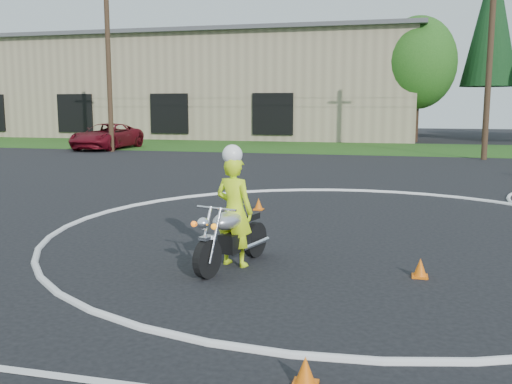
# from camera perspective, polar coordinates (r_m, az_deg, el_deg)

# --- Properties ---
(ground) EXTENTS (120.00, 120.00, 0.00)m
(ground) POSITION_cam_1_polar(r_m,az_deg,el_deg) (9.05, 7.13, -8.27)
(ground) COLOR black
(ground) RESTS_ON ground
(grass_strip) EXTENTS (120.00, 10.00, 0.02)m
(grass_strip) POSITION_cam_1_polar(r_m,az_deg,el_deg) (35.71, 12.57, 4.27)
(grass_strip) COLOR #1E4714
(grass_strip) RESTS_ON ground
(course_markings) EXTENTS (19.05, 19.05, 0.12)m
(course_markings) POSITION_cam_1_polar(r_m,az_deg,el_deg) (13.26, 18.89, -3.19)
(course_markings) COLOR silver
(course_markings) RESTS_ON ground
(primary_motorcycle) EXTENTS (0.92, 2.01, 1.08)m
(primary_motorcycle) POSITION_cam_1_polar(r_m,az_deg,el_deg) (9.29, -2.46, -4.42)
(primary_motorcycle) COLOR black
(primary_motorcycle) RESTS_ON ground
(rider_primary_grp) EXTENTS (0.76, 0.60, 2.01)m
(rider_primary_grp) POSITION_cam_1_polar(r_m,az_deg,el_deg) (9.32, -2.20, -1.58)
(rider_primary_grp) COLOR #D5FF1A
(rider_primary_grp) RESTS_ON ground
(pickup_grp) EXTENTS (2.57, 5.53, 1.53)m
(pickup_grp) POSITION_cam_1_polar(r_m,az_deg,el_deg) (35.69, -14.70, 5.41)
(pickup_grp) COLOR maroon
(pickup_grp) RESTS_ON ground
(traffic_cones) EXTENTS (7.95, 9.50, 0.30)m
(traffic_cones) POSITION_cam_1_polar(r_m,az_deg,el_deg) (10.32, 18.28, -5.75)
(traffic_cones) COLOR orange
(traffic_cones) RESTS_ON ground
(warehouse) EXTENTS (41.00, 17.00, 8.30)m
(warehouse) POSITION_cam_1_polar(r_m,az_deg,el_deg) (52.21, -7.28, 10.29)
(warehouse) COLOR tan
(warehouse) RESTS_ON ground
(utility_poles) EXTENTS (41.60, 1.12, 10.00)m
(utility_poles) POSITION_cam_1_polar(r_m,az_deg,el_deg) (29.97, 22.38, 12.96)
(utility_poles) COLOR #473321
(utility_poles) RESTS_ON ground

